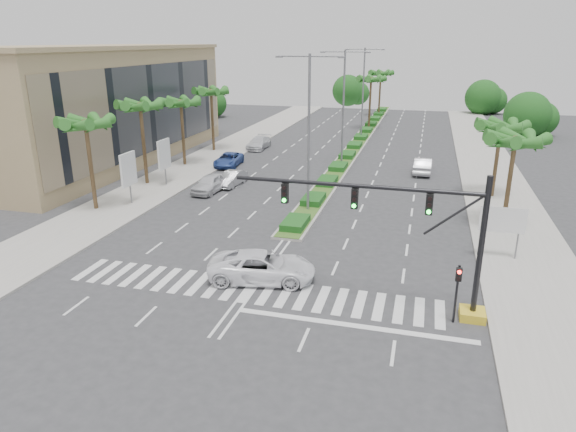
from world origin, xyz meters
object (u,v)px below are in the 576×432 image
object	(u,v)px
car_parked_c	(229,160)
car_crossing	(262,267)
car_right	(423,166)
car_parked_a	(210,183)
car_parked_b	(232,179)
car_parked_d	(259,143)

from	to	relation	value
car_parked_c	car_crossing	world-z (taller)	car_crossing
car_parked_c	car_right	bearing A→B (deg)	0.98
car_parked_a	car_parked_b	bearing A→B (deg)	71.32
car_parked_d	car_crossing	world-z (taller)	car_crossing
car_parked_c	car_right	distance (m)	20.42
car_crossing	car_parked_b	bearing A→B (deg)	15.21
car_crossing	car_right	bearing A→B (deg)	-27.15
car_parked_c	car_parked_d	xyz separation A→B (m)	(0.22, 9.74, 0.04)
car_parked_b	car_crossing	distance (m)	20.35
car_parked_b	car_right	world-z (taller)	car_right
car_parked_c	car_crossing	distance (m)	28.34
car_parked_a	car_parked_b	world-z (taller)	car_parked_a
car_parked_d	car_right	xyz separation A→B (m)	(20.08, -7.56, 0.07)
car_parked_a	car_parked_b	xyz separation A→B (m)	(1.10, 2.53, -0.11)
car_parked_a	car_parked_c	bearing A→B (deg)	106.87
car_crossing	car_parked_a	bearing A→B (deg)	21.65
car_parked_a	car_parked_d	world-z (taller)	car_parked_a
car_parked_b	car_crossing	xyz separation A→B (m)	(8.89, -18.31, 0.15)
car_crossing	car_right	size ratio (longest dim) A/B	1.22
car_parked_a	car_right	distance (m)	21.82
car_parked_c	car_parked_d	distance (m)	9.74
car_parked_a	car_crossing	distance (m)	18.68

